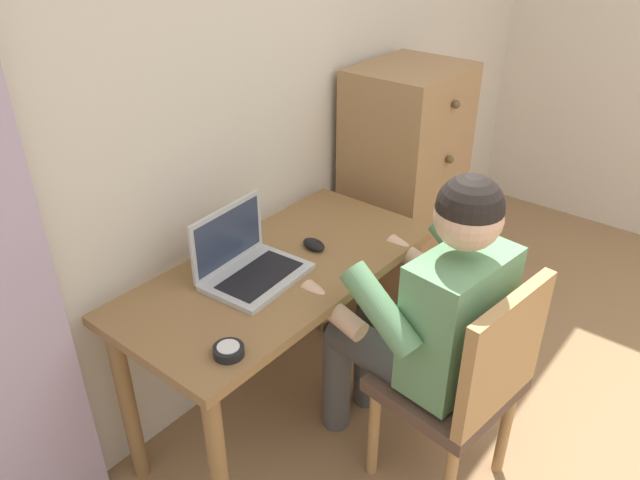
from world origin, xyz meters
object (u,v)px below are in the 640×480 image
Objects in this scene: desk_clock at (229,351)px; dresser at (402,196)px; laptop at (247,263)px; computer_mouse at (314,244)px; chair at (466,381)px; person_seated at (425,312)px; desk at (281,293)px.

dresser is at bearing 11.78° from desk_clock.
dresser is 13.56× the size of desk_clock.
laptop is 3.97× the size of desk_clock.
desk_clock is at bearing -152.65° from computer_mouse.
computer_mouse is at bearing 17.24° from desk_clock.
dresser is at bearing 43.26° from chair.
computer_mouse is at bearing -12.01° from laptop.
laptop is at bearing 108.74° from chair.
dresser is 1.07m from laptop.
desk_clock is at bearing -142.78° from laptop.
person_seated is 11.92× the size of computer_mouse.
person_seated is at bearing -64.00° from laptop.
computer_mouse reaches higher than desk.
dresser is 1.42m from desk_clock.
laptop reaches higher than chair.
desk_clock is at bearing 153.50° from person_seated.
desk_clock is (-0.33, -0.25, -0.04)m from laptop.
desk_clock is at bearing 140.25° from chair.
chair is 0.71m from computer_mouse.
laptop is 0.41m from desk_clock.
desk is 11.97× the size of computer_mouse.
person_seated reaches higher than chair.
computer_mouse is (0.28, -0.06, -0.04)m from laptop.
laptop is at bearing 37.22° from desk_clock.
dresser is 1.40× the size of chair.
desk is 0.52m from person_seated.
dresser is (0.95, 0.09, 0.00)m from desk.
laptop reaches higher than computer_mouse.
computer_mouse is at bearing 87.00° from chair.
laptop reaches higher than desk_clock.
computer_mouse is (0.03, 0.67, 0.25)m from chair.
laptop is at bearing 178.10° from computer_mouse.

